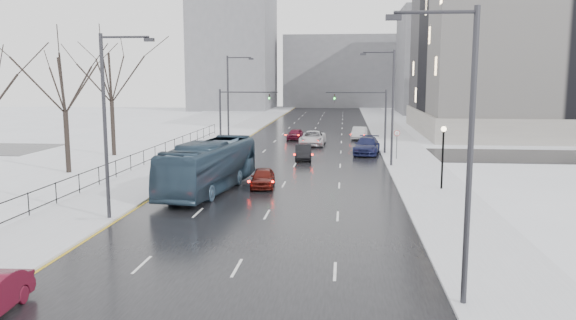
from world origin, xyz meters
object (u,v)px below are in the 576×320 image
(tree_park_d, at_px, (69,174))
(bus, at_px, (209,166))
(streetlight_r_near, at_px, (463,143))
(sedan_right_distant, at_px, (359,133))
(mast_signal_right, at_px, (375,114))
(sedan_right_far, at_px, (367,146))
(streetlight_r_mid, at_px, (390,102))
(mast_signal_left, at_px, (230,113))
(streetlight_l_far, at_px, (230,96))
(sedan_center_far, at_px, (295,134))
(lamppost_r_mid, at_px, (443,148))
(streetlight_l_near, at_px, (109,118))
(sedan_center_near, at_px, (263,178))
(tree_park_e, at_px, (114,156))
(no_uturn_sign, at_px, (397,136))
(sedan_right_cross, at_px, (313,138))
(sedan_right_near, at_px, (303,152))

(tree_park_d, bearing_deg, bus, -23.76)
(streetlight_r_near, distance_m, sedan_right_distant, 51.65)
(mast_signal_right, xyz_separation_m, sedan_right_far, (-0.73, -0.20, -3.22))
(streetlight_r_mid, relative_size, mast_signal_left, 1.54)
(streetlight_r_near, relative_size, sedan_right_far, 1.71)
(streetlight_l_far, xyz_separation_m, sedan_center_far, (6.45, 8.24, -4.90))
(streetlight_r_near, distance_m, lamppost_r_mid, 20.38)
(streetlight_l_near, distance_m, mast_signal_right, 32.03)
(streetlight_l_near, bearing_deg, sedan_center_near, 55.46)
(tree_park_e, relative_size, sedan_center_far, 3.41)
(tree_park_e, relative_size, streetlight_r_mid, 1.35)
(mast_signal_right, xyz_separation_m, sedan_center_near, (-8.70, -18.13, -3.39))
(tree_park_d, distance_m, streetlight_r_mid, 27.24)
(tree_park_d, height_order, mast_signal_right, mast_signal_right)
(no_uturn_sign, bearing_deg, sedan_right_far, 124.44)
(tree_park_d, xyz_separation_m, bus, (13.00, -5.72, 1.75))
(sedan_right_cross, relative_size, sedan_center_far, 1.48)
(streetlight_r_mid, height_order, sedan_center_far, streetlight_r_mid)
(bus, height_order, sedan_right_cross, bus)
(streetlight_r_near, height_order, sedan_right_near, streetlight_r_near)
(bus, bearing_deg, sedan_right_near, 78.08)
(sedan_right_near, bearing_deg, mast_signal_right, 29.60)
(streetlight_r_mid, xyz_separation_m, no_uturn_sign, (1.03, 4.00, -3.32))
(tree_park_d, bearing_deg, sedan_center_near, -14.10)
(sedan_center_far, bearing_deg, tree_park_e, -128.37)
(streetlight_r_near, xyz_separation_m, sedan_right_distant, (-1.98, 51.38, -4.82))
(lamppost_r_mid, xyz_separation_m, sedan_right_cross, (-10.23, 24.53, -2.09))
(streetlight_l_far, height_order, bus, streetlight_l_far)
(no_uturn_sign, xyz_separation_m, sedan_center_near, (-10.57, -14.13, -1.58))
(mast_signal_left, relative_size, sedan_right_far, 1.11)
(sedan_right_near, relative_size, sedan_center_far, 1.08)
(no_uturn_sign, height_order, sedan_right_near, no_uturn_sign)
(tree_park_e, bearing_deg, sedan_center_far, 44.58)
(lamppost_r_mid, relative_size, mast_signal_left, 0.66)
(bus, xyz_separation_m, sedan_right_far, (11.40, 19.52, -0.86))
(lamppost_r_mid, xyz_separation_m, mast_signal_right, (-3.67, 18.00, 1.16))
(streetlight_l_far, height_order, no_uturn_sign, streetlight_l_far)
(sedan_center_near, height_order, sedan_right_far, sedan_right_far)
(lamppost_r_mid, xyz_separation_m, sedan_right_distant, (-4.81, 31.38, -2.14))
(tree_park_d, height_order, sedan_right_cross, tree_park_d)
(bus, bearing_deg, sedan_right_far, 67.18)
(mast_signal_left, distance_m, sedan_right_near, 9.70)
(mast_signal_left, height_order, sedan_center_far, mast_signal_left)
(streetlight_r_near, height_order, mast_signal_right, streetlight_r_near)
(no_uturn_sign, xyz_separation_m, sedan_center_far, (-10.92, 16.24, -1.59))
(tree_park_e, xyz_separation_m, mast_signal_left, (10.87, 4.00, 4.11))
(mast_signal_left, bearing_deg, mast_signal_right, 0.00)
(tree_park_d, height_order, sedan_right_far, tree_park_d)
(streetlight_r_near, relative_size, sedan_center_far, 2.53)
(no_uturn_sign, distance_m, sedan_right_far, 4.82)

